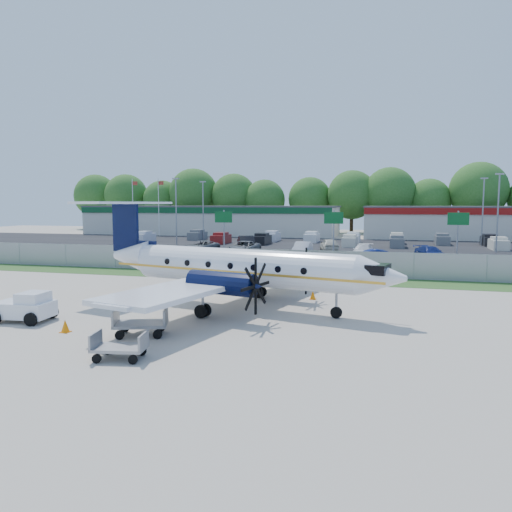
% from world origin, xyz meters
% --- Properties ---
extents(ground, '(170.00, 170.00, 0.00)m').
position_xyz_m(ground, '(0.00, 0.00, 0.00)').
color(ground, '#B7AC9B').
rests_on(ground, ground).
extents(grass_verge, '(170.00, 4.00, 0.02)m').
position_xyz_m(grass_verge, '(0.00, 12.00, 0.01)').
color(grass_verge, '#2D561E').
rests_on(grass_verge, ground).
extents(access_road, '(170.00, 8.00, 0.02)m').
position_xyz_m(access_road, '(0.00, 19.00, 0.01)').
color(access_road, black).
rests_on(access_road, ground).
extents(parking_lot, '(170.00, 32.00, 0.02)m').
position_xyz_m(parking_lot, '(0.00, 40.00, 0.01)').
color(parking_lot, black).
rests_on(parking_lot, ground).
extents(perimeter_fence, '(120.00, 0.06, 1.99)m').
position_xyz_m(perimeter_fence, '(0.00, 14.00, 1.00)').
color(perimeter_fence, gray).
rests_on(perimeter_fence, ground).
extents(building_west, '(46.40, 12.40, 5.24)m').
position_xyz_m(building_west, '(-24.00, 61.98, 2.63)').
color(building_west, beige).
rests_on(building_west, ground).
extents(building_east, '(44.40, 12.40, 5.24)m').
position_xyz_m(building_east, '(26.00, 61.98, 2.63)').
color(building_east, beige).
rests_on(building_east, ground).
extents(sign_left, '(1.80, 0.26, 5.00)m').
position_xyz_m(sign_left, '(-8.00, 22.91, 3.61)').
color(sign_left, gray).
rests_on(sign_left, ground).
extents(sign_mid, '(1.80, 0.26, 5.00)m').
position_xyz_m(sign_mid, '(3.00, 22.91, 3.61)').
color(sign_mid, gray).
rests_on(sign_mid, ground).
extents(sign_right, '(1.80, 0.26, 5.00)m').
position_xyz_m(sign_right, '(14.00, 22.91, 3.61)').
color(sign_right, gray).
rests_on(sign_right, ground).
extents(flagpole_west, '(1.06, 0.12, 10.00)m').
position_xyz_m(flagpole_west, '(-35.92, 55.00, 5.64)').
color(flagpole_west, white).
rests_on(flagpole_west, ground).
extents(flagpole_east, '(1.06, 0.12, 10.00)m').
position_xyz_m(flagpole_east, '(-30.92, 55.00, 5.64)').
color(flagpole_east, white).
rests_on(flagpole_east, ground).
extents(light_pole_nw, '(0.90, 0.35, 9.09)m').
position_xyz_m(light_pole_nw, '(-20.00, 38.00, 5.23)').
color(light_pole_nw, gray).
rests_on(light_pole_nw, ground).
extents(light_pole_ne, '(0.90, 0.35, 9.09)m').
position_xyz_m(light_pole_ne, '(20.00, 38.00, 5.23)').
color(light_pole_ne, gray).
rests_on(light_pole_ne, ground).
extents(light_pole_sw, '(0.90, 0.35, 9.09)m').
position_xyz_m(light_pole_sw, '(-20.00, 48.00, 5.23)').
color(light_pole_sw, gray).
rests_on(light_pole_sw, ground).
extents(light_pole_se, '(0.90, 0.35, 9.09)m').
position_xyz_m(light_pole_se, '(20.00, 48.00, 5.23)').
color(light_pole_se, gray).
rests_on(light_pole_se, ground).
extents(tree_line, '(112.00, 6.00, 14.00)m').
position_xyz_m(tree_line, '(0.00, 74.00, 0.00)').
color(tree_line, '#285D1B').
rests_on(tree_line, ground).
extents(aircraft, '(18.87, 18.47, 5.76)m').
position_xyz_m(aircraft, '(0.19, 1.09, 2.22)').
color(aircraft, white).
rests_on(aircraft, ground).
extents(pushback_tug, '(2.74, 2.05, 1.42)m').
position_xyz_m(pushback_tug, '(-8.52, -4.79, 0.68)').
color(pushback_tug, white).
rests_on(pushback_tug, ground).
extents(baggage_cart_near, '(2.06, 1.46, 0.99)m').
position_xyz_m(baggage_cart_near, '(-1.06, -8.89, 0.46)').
color(baggage_cart_near, gray).
rests_on(baggage_cart_near, ground).
extents(baggage_cart_far, '(2.55, 2.01, 1.17)m').
position_xyz_m(baggage_cart_far, '(-1.91, -5.73, 0.54)').
color(baggage_cart_far, gray).
rests_on(baggage_cart_far, ground).
extents(cone_nose, '(0.37, 0.37, 0.53)m').
position_xyz_m(cone_nose, '(3.95, 4.31, 0.25)').
color(cone_nose, orange).
rests_on(cone_nose, ground).
extents(cone_port_wing, '(0.40, 0.40, 0.57)m').
position_xyz_m(cone_port_wing, '(-5.39, -6.11, 0.27)').
color(cone_port_wing, orange).
rests_on(cone_port_wing, ground).
extents(cone_starboard_wing, '(0.34, 0.34, 0.48)m').
position_xyz_m(cone_starboard_wing, '(-0.68, 11.06, 0.23)').
color(cone_starboard_wing, orange).
rests_on(cone_starboard_wing, ground).
extents(road_car_west, '(4.63, 2.68, 1.48)m').
position_xyz_m(road_car_west, '(-16.50, 18.26, 0.00)').
color(road_car_west, black).
rests_on(road_car_west, ground).
extents(road_car_mid, '(4.95, 2.56, 1.55)m').
position_xyz_m(road_car_mid, '(6.58, 21.07, 0.00)').
color(road_car_mid, navy).
rests_on(road_car_mid, ground).
extents(parked_car_a, '(3.57, 5.36, 1.37)m').
position_xyz_m(parked_car_a, '(-12.98, 29.33, 0.00)').
color(parked_car_a, '#595B5E').
rests_on(parked_car_a, ground).
extents(parked_car_b, '(2.91, 5.63, 1.52)m').
position_xyz_m(parked_car_b, '(-7.48, 28.18, 0.00)').
color(parked_car_b, '#595B5E').
rests_on(parked_car_b, ground).
extents(parked_car_c, '(1.62, 4.61, 1.52)m').
position_xyz_m(parked_car_c, '(-0.94, 28.58, 0.00)').
color(parked_car_c, silver).
rests_on(parked_car_c, ground).
extents(parked_car_d, '(2.28, 4.91, 1.39)m').
position_xyz_m(parked_car_d, '(5.45, 28.75, 0.00)').
color(parked_car_d, silver).
rests_on(parked_car_d, ground).
extents(parked_car_e, '(3.52, 4.97, 1.34)m').
position_xyz_m(parked_car_e, '(12.16, 28.44, 0.00)').
color(parked_car_e, navy).
rests_on(parked_car_e, ground).
extents(parked_car_f, '(3.59, 5.37, 1.67)m').
position_xyz_m(parked_car_f, '(-9.36, 35.25, 0.00)').
color(parked_car_f, black).
rests_on(parked_car_f, ground).
extents(parked_car_g, '(2.98, 4.88, 1.55)m').
position_xyz_m(parked_car_g, '(1.21, 34.51, 0.00)').
color(parked_car_g, beige).
rests_on(parked_car_g, ground).
extents(far_parking_rows, '(56.00, 10.00, 1.60)m').
position_xyz_m(far_parking_rows, '(0.00, 45.00, 0.00)').
color(far_parking_rows, gray).
rests_on(far_parking_rows, ground).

